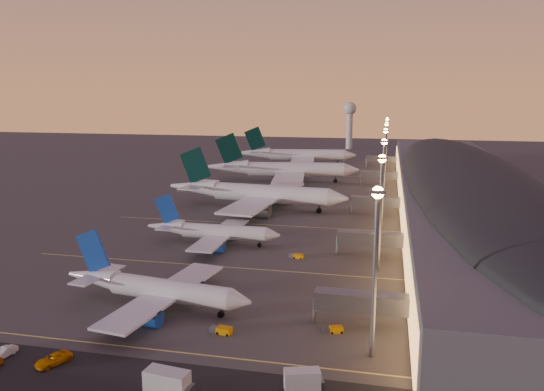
{
  "coord_description": "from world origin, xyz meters",
  "views": [
    {
      "loc": [
        37.21,
        -114.71,
        38.82
      ],
      "look_at": [
        2.0,
        45.0,
        7.0
      ],
      "focal_mm": 35.0,
      "sensor_mm": 36.0,
      "label": 1
    }
  ],
  "objects": [
    {
      "name": "terminal_building",
      "position": [
        61.84,
        72.47,
        8.78
      ],
      "size": [
        56.35,
        255.0,
        17.46
      ],
      "color": "#525257",
      "rests_on": "ground"
    },
    {
      "name": "lane_markings",
      "position": [
        0.0,
        40.0,
        0.01
      ],
      "size": [
        90.0,
        180.36,
        0.0
      ],
      "color": "#D8C659",
      "rests_on": "ground"
    },
    {
      "name": "light_masts",
      "position": [
        36.0,
        65.0,
        17.55
      ],
      "size": [
        2.2,
        217.2,
        25.9
      ],
      "color": "slate",
      "rests_on": "ground"
    },
    {
      "name": "service_van_d",
      "position": [
        -9.13,
        -52.26,
        0.73
      ],
      "size": [
        4.37,
        5.75,
        1.45
      ],
      "primitive_type": "imported",
      "rotation": [
        0.0,
        0.0,
        -0.43
      ],
      "color": "orange",
      "rests_on": "ground"
    },
    {
      "name": "airliner_narrow_north",
      "position": [
        -6.52,
        12.14,
        3.34
      ],
      "size": [
        36.03,
        32.06,
        12.92
      ],
      "rotation": [
        0.0,
        0.0,
        -0.01
      ],
      "color": "silver",
      "rests_on": "ground"
    },
    {
      "name": "airliner_wide_near",
      "position": [
        -6.23,
        56.34,
        5.28
      ],
      "size": [
        64.1,
        58.73,
        20.5
      ],
      "rotation": [
        0.0,
        0.0,
        -0.11
      ],
      "color": "silver",
      "rests_on": "ground"
    },
    {
      "name": "service_van_c",
      "position": [
        -17.66,
        -52.03,
        0.7
      ],
      "size": [
        2.14,
        4.46,
        1.41
      ],
      "primitive_type": "imported",
      "rotation": [
        0.0,
        0.0,
        -0.16
      ],
      "color": "silver",
      "rests_on": "ground"
    },
    {
      "name": "airliner_narrow_south",
      "position": [
        -3.5,
        -29.64,
        3.55
      ],
      "size": [
        38.42,
        34.61,
        13.72
      ],
      "rotation": [
        0.0,
        0.0,
        -0.14
      ],
      "color": "silver",
      "rests_on": "ground"
    },
    {
      "name": "baggage_tug_b",
      "position": [
        29.61,
        -33.07,
        0.45
      ],
      "size": [
        3.57,
        2.29,
        1.0
      ],
      "rotation": [
        0.0,
        0.0,
        0.31
      ],
      "color": "orange",
      "rests_on": "ground"
    },
    {
      "name": "airliner_wide_far",
      "position": [
        -11.85,
        169.66,
        5.35
      ],
      "size": [
        64.94,
        59.73,
        20.8
      ],
      "rotation": [
        0.0,
        0.0,
        0.14
      ],
      "color": "silver",
      "rests_on": "ground"
    },
    {
      "name": "service_lane",
      "position": [
        0.0,
        -56.0,
        0.01
      ],
      "size": [
        260.0,
        16.0,
        0.01
      ],
      "color": "black",
      "rests_on": "ground"
    },
    {
      "name": "ground",
      "position": [
        0.0,
        0.0,
        0.0
      ],
      "size": [
        700.0,
        700.0,
        0.0
      ],
      "primitive_type": "plane",
      "color": "#3C3A38"
    },
    {
      "name": "catering_truck_b",
      "position": [
        27.6,
        -51.33,
        1.37
      ],
      "size": [
        5.58,
        3.46,
        2.94
      ],
      "rotation": [
        0.0,
        0.0,
        0.3
      ],
      "color": "silver",
      "rests_on": "ground"
    },
    {
      "name": "baggage_tug_a",
      "position": [
        11.67,
        -37.33,
        0.5
      ],
      "size": [
        3.89,
        2.11,
        1.1
      ],
      "rotation": [
        0.0,
        0.0,
        -0.18
      ],
      "color": "orange",
      "rests_on": "ground"
    },
    {
      "name": "baggage_tug_c",
      "position": [
        16.91,
        5.03,
        0.48
      ],
      "size": [
        3.75,
        2.24,
        1.05
      ],
      "rotation": [
        0.0,
        0.0,
        -0.25
      ],
      "color": "orange",
      "rests_on": "ground"
    },
    {
      "name": "radar_tower",
      "position": [
        10.0,
        260.0,
        21.87
      ],
      "size": [
        9.0,
        9.0,
        32.5
      ],
      "color": "silver",
      "rests_on": "ground"
    },
    {
      "name": "catering_truck_a",
      "position": [
        10.79,
        -56.51,
        1.68
      ],
      "size": [
        6.66,
        3.27,
        3.6
      ],
      "rotation": [
        0.0,
        0.0,
        -0.13
      ],
      "color": "silver",
      "rests_on": "ground"
    },
    {
      "name": "airliner_wide_mid",
      "position": [
        -8.13,
        111.85,
        5.57
      ],
      "size": [
        67.57,
        62.07,
        21.62
      ],
      "rotation": [
        0.0,
        0.0,
        0.13
      ],
      "color": "silver",
      "rests_on": "ground"
    }
  ]
}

